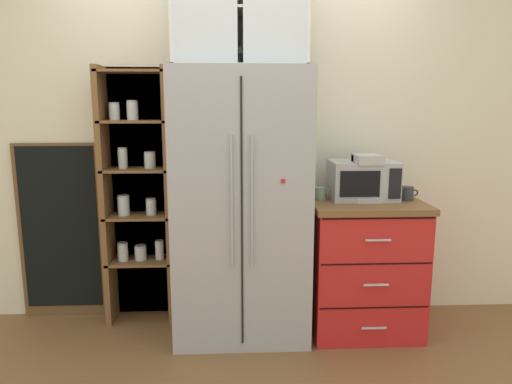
{
  "coord_description": "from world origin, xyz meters",
  "views": [
    {
      "loc": [
        -0.04,
        -3.01,
        1.54
      ],
      "look_at": [
        0.1,
        0.03,
        0.98
      ],
      "focal_mm": 32.74,
      "sensor_mm": 36.0,
      "label": 1
    }
  ],
  "objects_px": {
    "mug_charcoal": "(407,193)",
    "bottle_amber": "(362,180)",
    "mug_sage": "(321,193)",
    "bottle_clear": "(364,183)",
    "chalkboard_menu": "(61,231)",
    "refrigerator": "(241,205)",
    "coffee_maker": "(366,177)",
    "microwave": "(362,180)"
  },
  "relations": [
    {
      "from": "coffee_maker",
      "to": "mug_charcoal",
      "type": "distance_m",
      "value": 0.3
    },
    {
      "from": "refrigerator",
      "to": "mug_charcoal",
      "type": "bearing_deg",
      "value": -0.19
    },
    {
      "from": "microwave",
      "to": "bottle_amber",
      "type": "bearing_deg",
      "value": 78.95
    },
    {
      "from": "mug_charcoal",
      "to": "bottle_amber",
      "type": "relative_size",
      "value": 0.46
    },
    {
      "from": "mug_sage",
      "to": "mug_charcoal",
      "type": "bearing_deg",
      "value": -5.26
    },
    {
      "from": "microwave",
      "to": "coffee_maker",
      "type": "height_order",
      "value": "coffee_maker"
    },
    {
      "from": "bottle_clear",
      "to": "bottle_amber",
      "type": "bearing_deg",
      "value": 90.0
    },
    {
      "from": "mug_charcoal",
      "to": "bottle_clear",
      "type": "xyz_separation_m",
      "value": [
        -0.28,
        0.07,
        0.06
      ]
    },
    {
      "from": "refrigerator",
      "to": "microwave",
      "type": "relative_size",
      "value": 4.04
    },
    {
      "from": "bottle_amber",
      "to": "bottle_clear",
      "type": "distance_m",
      "value": 0.05
    },
    {
      "from": "mug_sage",
      "to": "bottle_amber",
      "type": "bearing_deg",
      "value": 11.8
    },
    {
      "from": "mug_charcoal",
      "to": "bottle_clear",
      "type": "height_order",
      "value": "bottle_clear"
    },
    {
      "from": "microwave",
      "to": "coffee_maker",
      "type": "relative_size",
      "value": 1.42
    },
    {
      "from": "microwave",
      "to": "mug_sage",
      "type": "height_order",
      "value": "microwave"
    },
    {
      "from": "microwave",
      "to": "chalkboard_menu",
      "type": "bearing_deg",
      "value": 173.6
    },
    {
      "from": "refrigerator",
      "to": "coffee_maker",
      "type": "xyz_separation_m",
      "value": [
        0.84,
        0.02,
        0.18
      ]
    },
    {
      "from": "microwave",
      "to": "mug_charcoal",
      "type": "relative_size",
      "value": 3.56
    },
    {
      "from": "bottle_amber",
      "to": "chalkboard_menu",
      "type": "distance_m",
      "value": 2.18
    },
    {
      "from": "coffee_maker",
      "to": "bottle_amber",
      "type": "height_order",
      "value": "coffee_maker"
    },
    {
      "from": "mug_charcoal",
      "to": "refrigerator",
      "type": "bearing_deg",
      "value": 179.81
    },
    {
      "from": "refrigerator",
      "to": "chalkboard_menu",
      "type": "xyz_separation_m",
      "value": [
        -1.3,
        0.3,
        -0.24
      ]
    },
    {
      "from": "mug_sage",
      "to": "bottle_clear",
      "type": "height_order",
      "value": "bottle_clear"
    },
    {
      "from": "microwave",
      "to": "bottle_amber",
      "type": "distance_m",
      "value": 0.05
    },
    {
      "from": "mug_charcoal",
      "to": "bottle_amber",
      "type": "height_order",
      "value": "bottle_amber"
    },
    {
      "from": "chalkboard_menu",
      "to": "refrigerator",
      "type": "bearing_deg",
      "value": -12.91
    },
    {
      "from": "mug_sage",
      "to": "bottle_clear",
      "type": "bearing_deg",
      "value": 2.6
    },
    {
      "from": "mug_sage",
      "to": "chalkboard_menu",
      "type": "distance_m",
      "value": 1.89
    },
    {
      "from": "microwave",
      "to": "chalkboard_menu",
      "type": "height_order",
      "value": "chalkboard_menu"
    },
    {
      "from": "refrigerator",
      "to": "mug_charcoal",
      "type": "xyz_separation_m",
      "value": [
        1.12,
        -0.0,
        0.07
      ]
    },
    {
      "from": "bottle_clear",
      "to": "refrigerator",
      "type": "bearing_deg",
      "value": -175.73
    },
    {
      "from": "microwave",
      "to": "mug_sage",
      "type": "bearing_deg",
      "value": -177.95
    },
    {
      "from": "microwave",
      "to": "coffee_maker",
      "type": "bearing_deg",
      "value": -76.53
    },
    {
      "from": "coffee_maker",
      "to": "chalkboard_menu",
      "type": "distance_m",
      "value": 2.2
    },
    {
      "from": "microwave",
      "to": "mug_sage",
      "type": "distance_m",
      "value": 0.3
    },
    {
      "from": "chalkboard_menu",
      "to": "bottle_clear",
      "type": "bearing_deg",
      "value": -6.29
    },
    {
      "from": "bottle_amber",
      "to": "mug_sage",
      "type": "bearing_deg",
      "value": -168.2
    },
    {
      "from": "mug_sage",
      "to": "bottle_amber",
      "type": "xyz_separation_m",
      "value": [
        0.3,
        0.06,
        0.08
      ]
    },
    {
      "from": "bottle_clear",
      "to": "chalkboard_menu",
      "type": "height_order",
      "value": "chalkboard_menu"
    },
    {
      "from": "mug_charcoal",
      "to": "bottle_amber",
      "type": "distance_m",
      "value": 0.31
    },
    {
      "from": "mug_charcoal",
      "to": "bottle_clear",
      "type": "distance_m",
      "value": 0.29
    },
    {
      "from": "microwave",
      "to": "mug_charcoal",
      "type": "distance_m",
      "value": 0.31
    },
    {
      "from": "refrigerator",
      "to": "microwave",
      "type": "xyz_separation_m",
      "value": [
        0.83,
        0.06,
        0.15
      ]
    }
  ]
}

